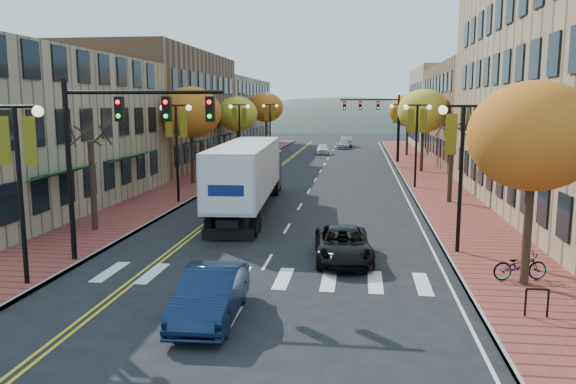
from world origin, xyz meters
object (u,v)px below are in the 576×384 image
(black_suv, at_px, (343,245))
(navy_sedan, at_px, (211,294))
(semi_truck, at_px, (249,171))
(bicycle, at_px, (520,266))

(black_suv, bearing_deg, navy_sedan, -123.78)
(semi_truck, relative_size, navy_sedan, 3.58)
(semi_truck, distance_m, black_suv, 11.40)
(navy_sedan, xyz_separation_m, black_suv, (3.57, 6.53, -0.09))
(semi_truck, xyz_separation_m, black_suv, (5.63, -9.77, -1.66))
(semi_truck, bearing_deg, black_suv, -63.59)
(semi_truck, distance_m, bicycle, 16.76)
(navy_sedan, bearing_deg, semi_truck, 95.09)
(navy_sedan, xyz_separation_m, bicycle, (9.63, 4.39, -0.09))
(black_suv, distance_m, bicycle, 6.42)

